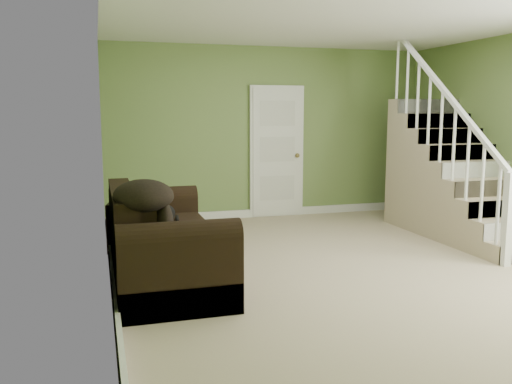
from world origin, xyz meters
TOP-DOWN VIEW (x-y plane):
  - floor at (0.00, 0.00)m, footprint 5.00×5.50m
  - ceiling at (0.00, 0.00)m, footprint 5.00×5.50m
  - wall_back at (0.00, 2.75)m, footprint 5.00×0.04m
  - wall_left at (-2.50, 0.00)m, footprint 0.04×5.50m
  - baseboard_back at (0.00, 2.72)m, footprint 5.00×0.04m
  - baseboard_left at (-2.47, 0.00)m, footprint 0.04×5.50m
  - door at (0.10, 2.71)m, footprint 0.86×0.12m
  - staircase at (1.99, 0.97)m, footprint 1.00×2.51m
  - sofa at (-2.02, -0.04)m, footprint 0.99×2.28m
  - side_table at (-2.22, 1.22)m, footprint 0.57×0.57m
  - cat at (-1.93, 0.24)m, footprint 0.32×0.55m
  - banana at (-1.89, -0.43)m, footprint 0.20×0.20m
  - throw_pillow at (-2.07, 0.62)m, footprint 0.26×0.42m
  - throw_blanket at (-2.21, -0.70)m, footprint 0.57×0.71m

SIDE VIEW (x-z plane):
  - floor at x=0.00m, z-range -0.01..0.01m
  - baseboard_back at x=0.00m, z-range 0.00..0.12m
  - baseboard_left at x=-2.47m, z-range 0.00..0.12m
  - side_table at x=-2.22m, z-range -0.11..0.70m
  - sofa at x=-2.02m, z-range -0.11..0.79m
  - banana at x=-1.89m, z-range 0.49..0.55m
  - cat at x=-1.93m, z-range 0.46..0.72m
  - staircase at x=1.99m, z-range -0.77..2.05m
  - throw_pillow at x=-2.07m, z-range 0.48..0.89m
  - throw_blanket at x=-2.21m, z-range 0.80..1.07m
  - door at x=0.10m, z-range 0.00..2.02m
  - wall_back at x=0.00m, z-range 0.00..2.60m
  - wall_left at x=-2.50m, z-range 0.00..2.60m
  - ceiling at x=0.00m, z-range 2.60..2.60m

